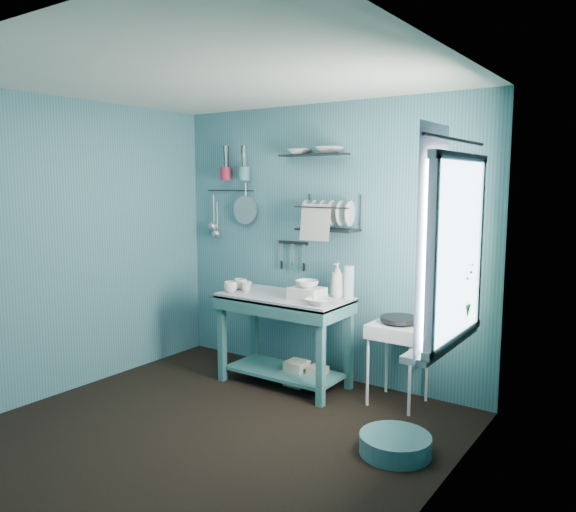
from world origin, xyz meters
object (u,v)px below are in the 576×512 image
Objects in this scene: hotplate_stand at (398,364)px; wash_tub at (307,293)px; storage_tin_large at (297,373)px; floor_basin at (395,444)px; mug_right at (240,284)px; storage_tin_small at (318,378)px; water_bottle at (349,282)px; dish_rack at (328,213)px; work_counter at (284,340)px; utensil_cup_teal at (244,174)px; frying_pan at (399,319)px; mug_mid at (246,287)px; colander at (245,210)px; utensil_cup_magenta at (226,174)px; mug_left at (231,287)px; potted_plant at (450,295)px; soap_bottle at (337,280)px.

wash_tub is at bearing -173.90° from hotplate_stand.
storage_tin_large is 0.46× the size of floor_basin.
storage_tin_small is (0.80, 0.08, -0.76)m from mug_right.
hotplate_stand is at bearing 6.67° from mug_right.
water_bottle is 0.79m from hotplate_stand.
work_counter is at bearing -120.47° from dish_rack.
utensil_cup_teal is (-0.99, 0.05, 0.35)m from dish_rack.
hotplate_stand is 0.37m from frying_pan.
colander is at bearing 129.49° from mug_mid.
floor_basin is (0.83, -0.85, -0.89)m from water_bottle.
water_bottle is 1.56m from utensil_cup_teal.
utensil_cup_magenta reaches higher than storage_tin_large.
work_counter is at bearing 18.43° from mug_left.
hotplate_stand is at bearing 12.75° from mug_left.
mug_left is 0.14m from mug_mid.
storage_tin_large is (0.48, 0.11, -0.75)m from mug_mid.
frying_pan reaches higher than floor_basin.
mug_mid is 0.21× the size of floor_basin.
wash_tub is at bearing 3.63° from mug_mid.
water_bottle is 1.26m from potted_plant.
mug_right is 0.41× the size of frying_pan.
hotplate_stand is 2.51m from utensil_cup_magenta.
colander is (-1.17, 0.19, 0.56)m from soap_bottle.
frying_pan is 1.09m from storage_tin_large.
mug_left is at bearing -149.98° from work_counter.
water_bottle is at bearing -5.20° from utensil_cup_magenta.
dish_rack is 4.23× the size of utensil_cup_teal.
mug_right is 1.52m from frying_pan.
hotplate_stand is at bearing -5.18° from water_bottle.
dish_rack reaches higher than potted_plant.
work_counter is 0.44m from storage_tin_small.
utensil_cup_teal is (-0.35, 0.42, 1.02)m from mug_mid.
mug_mid is 0.13m from mug_right.
hotplate_stand reaches higher than floor_basin.
wash_tub is 1.42m from potted_plant.
mug_right is 0.26× the size of floor_basin.
soap_bottle is 0.64m from frying_pan.
hotplate_stand is at bearing -6.81° from colander.
mug_right is at bearing -37.25° from utensil_cup_magenta.
potted_plant is (2.58, -0.75, -0.81)m from utensil_cup_magenta.
mug_mid is 1.00m from dish_rack.
frying_pan is at bearing -5.90° from utensil_cup_teal.
storage_tin_small is at bearing 63.43° from wash_tub.
dish_rack is at bearing 170.21° from frying_pan.
storage_tin_small is (0.20, 0.03, -0.01)m from storage_tin_large.
storage_tin_large is at bearing -111.90° from dish_rack.
mug_mid reaches higher than storage_tin_small.
dish_rack is (0.01, 0.33, 0.67)m from wash_tub.
mug_right is (-0.50, 0.00, 0.46)m from work_counter.
mug_right is 0.61× the size of storage_tin_small.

